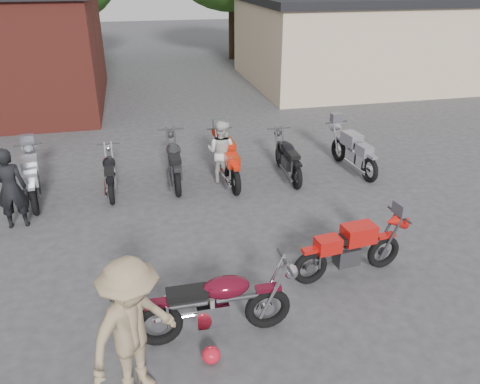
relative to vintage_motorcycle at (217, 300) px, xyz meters
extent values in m
plane|color=#37373A|center=(0.98, 0.29, -0.63)|extent=(90.00, 90.00, 0.00)
cube|color=tan|center=(9.48, 15.29, 1.12)|extent=(10.00, 8.00, 3.50)
ellipsoid|color=red|center=(-0.18, -0.49, -0.51)|extent=(0.26, 0.26, 0.24)
imported|color=black|center=(-3.46, 4.08, 0.22)|extent=(0.66, 0.46, 1.71)
imported|color=silver|center=(1.10, 5.34, 0.15)|extent=(0.97, 0.93, 1.57)
imported|color=#947D5B|center=(-1.14, -0.75, 0.34)|extent=(1.43, 1.37, 1.95)
camera|label=1|loc=(-0.87, -5.20, 4.23)|focal=35.00mm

